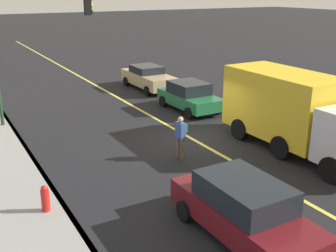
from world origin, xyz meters
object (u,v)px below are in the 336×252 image
pedestrian_with_backpack (181,134)px  fire_hydrant (45,201)px  traffic_light_mast (33,33)px  car_tan (148,77)px  truck_yellow (297,111)px  car_green (190,96)px  car_maroon (244,210)px

pedestrian_with_backpack → fire_hydrant: (-1.70, 5.51, -0.50)m
traffic_light_mast → fire_hydrant: bearing=167.5°
car_tan → truck_yellow: bearing=-178.8°
car_green → car_tan: bearing=-3.2°
truck_yellow → pedestrian_with_backpack: size_ratio=4.20×
pedestrian_with_backpack → traffic_light_mast: bearing=26.3°
car_maroon → car_green: car_maroon is taller
car_tan → car_green: (-5.44, 0.31, 0.01)m
car_green → pedestrian_with_backpack: bearing=144.7°
car_maroon → traffic_light_mast: bearing=9.8°
truck_yellow → pedestrian_with_backpack: 4.69m
car_green → pedestrian_with_backpack: 6.61m
truck_yellow → car_tan: bearing=1.2°
pedestrian_with_backpack → car_maroon: bearing=165.6°
fire_hydrant → pedestrian_with_backpack: bearing=-72.9°
truck_yellow → fire_hydrant: bearing=91.0°
car_green → pedestrian_with_backpack: (-5.39, 3.82, 0.20)m
car_tan → fire_hydrant: (-12.53, 9.64, -0.29)m
truck_yellow → fire_hydrant: (-0.18, 9.90, -1.15)m
car_maroon → fire_hydrant: car_maroon is taller
car_maroon → car_tan: (16.19, -5.50, -0.07)m
car_maroon → car_tan: size_ratio=0.95×
pedestrian_with_backpack → car_tan: bearing=-20.9°
car_green → traffic_light_mast: traffic_light_mast is taller
car_maroon → truck_yellow: 6.97m
car_tan → car_green: 5.45m
car_maroon → car_green: 11.94m
car_maroon → car_green: size_ratio=1.13×
pedestrian_with_backpack → truck_yellow: bearing=-109.1°
car_maroon → fire_hydrant: 5.54m
car_maroon → car_green: (10.75, -5.20, -0.06)m
car_maroon → fire_hydrant: size_ratio=4.77×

